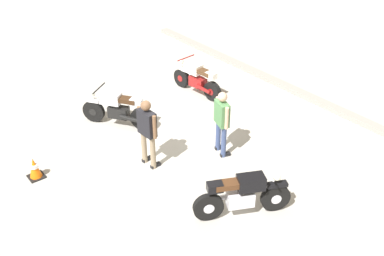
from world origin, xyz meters
TOP-DOWN VIEW (x-y plane):
  - ground_plane at (0.00, 0.00)m, footprint 40.00×40.00m
  - curb_edge at (0.00, 4.60)m, footprint 14.00×0.30m
  - motorcycle_silver_cruiser at (-1.53, -0.81)m, footprint 1.79×1.29m
  - motorcycle_black_cruiser at (3.23, -0.62)m, footprint 1.06×1.92m
  - motorcycle_cream_vintage at (-1.70, 2.14)m, footprint 1.96×0.70m
  - person_in_green_shirt at (1.26, 0.54)m, footprint 0.65×0.42m
  - person_in_black_shirt at (0.57, -1.16)m, footprint 0.68×0.33m
  - traffic_cone at (-0.66, -3.53)m, footprint 0.36×0.36m

SIDE VIEW (x-z plane):
  - ground_plane at x=0.00m, z-range 0.00..0.00m
  - curb_edge at x=0.00m, z-range 0.00..0.15m
  - traffic_cone at x=-0.66m, z-range 0.00..0.53m
  - motorcycle_cream_vintage at x=-1.70m, z-range -0.05..1.02m
  - motorcycle_silver_cruiser at x=-1.53m, z-range -0.02..1.06m
  - motorcycle_black_cruiser at x=3.23m, z-range -0.02..1.06m
  - person_in_green_shirt at x=1.26m, z-range 0.13..1.84m
  - person_in_black_shirt at x=0.57m, z-range 0.14..1.90m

